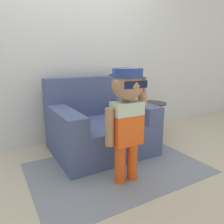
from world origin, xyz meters
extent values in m
plane|color=#BCB29E|center=(0.00, 0.00, 0.00)|extent=(10.00, 10.00, 0.00)
cube|color=silver|center=(0.00, 0.80, 1.30)|extent=(10.00, 0.05, 2.60)
cube|color=#475684|center=(0.08, 0.17, 0.19)|extent=(1.13, 0.94, 0.38)
cube|color=#475684|center=(0.08, 0.56, 0.64)|extent=(1.13, 0.16, 0.51)
cube|color=#475684|center=(-0.38, 0.09, 0.48)|extent=(0.21, 0.78, 0.20)
cube|color=#475684|center=(0.54, 0.09, 0.48)|extent=(0.21, 0.78, 0.20)
cylinder|color=#E05119|center=(-0.10, -0.55, 0.18)|extent=(0.10, 0.10, 0.37)
cylinder|color=#E05119|center=(0.04, -0.55, 0.18)|extent=(0.10, 0.10, 0.37)
cube|color=#E05119|center=(-0.03, -0.55, 0.51)|extent=(0.27, 0.16, 0.27)
cube|color=#B7C6B2|center=(-0.03, -0.55, 0.70)|extent=(0.27, 0.16, 0.12)
sphere|color=#997051|center=(-0.03, -0.55, 0.91)|extent=(0.27, 0.27, 0.27)
cylinder|color=navy|center=(-0.03, -0.55, 1.01)|extent=(0.26, 0.26, 0.07)
cube|color=navy|center=(-0.03, -0.42, 0.98)|extent=(0.16, 0.12, 0.01)
cube|color=#0F1433|center=(-0.03, -0.67, 0.92)|extent=(0.22, 0.01, 0.06)
cylinder|color=#997051|center=(-0.20, -0.55, 0.55)|extent=(0.08, 0.08, 0.33)
cylinder|color=#997051|center=(0.13, -0.55, 0.81)|extent=(0.11, 0.08, 0.20)
cube|color=gray|center=(0.13, -0.57, 0.91)|extent=(0.02, 0.07, 0.13)
cylinder|color=#333333|center=(0.96, 0.28, 0.01)|extent=(0.26, 0.26, 0.02)
cylinder|color=#333333|center=(0.96, 0.28, 0.24)|extent=(0.07, 0.07, 0.49)
cylinder|color=#333333|center=(0.96, 0.28, 0.50)|extent=(0.40, 0.40, 0.02)
cube|color=gray|center=(0.03, -0.31, 0.00)|extent=(1.76, 1.20, 0.01)
camera|label=1|loc=(-1.06, -2.09, 1.12)|focal=35.00mm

